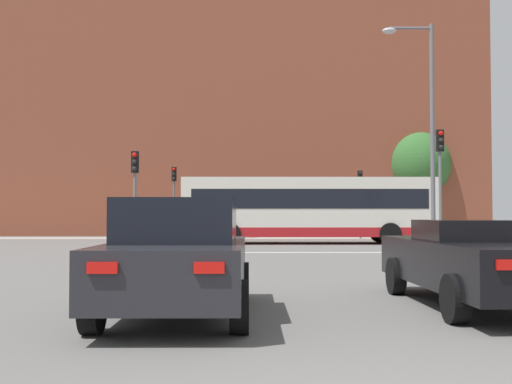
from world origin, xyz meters
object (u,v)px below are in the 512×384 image
Objects in this scene: car_saloon_left at (179,258)px; traffic_light_far_right at (360,193)px; bus_crossing_lead at (308,208)px; traffic_light_far_left at (174,190)px; street_lamp_junction at (425,116)px; pedestrian_walking_east at (244,222)px; car_roadster_right at (477,261)px; traffic_light_near_right at (440,170)px; traffic_light_near_left at (135,183)px; pedestrian_waiting at (425,221)px.

car_saloon_left is 1.13× the size of traffic_light_far_right.
traffic_light_far_right is at bearing -30.48° from bus_crossing_lead.
traffic_light_far_left is (-3.36, 27.30, 1.93)m from car_saloon_left.
traffic_light_far_left is at bearing 128.25° from street_lamp_junction.
pedestrian_walking_east is at bearing 88.63° from car_saloon_left.
car_roadster_right is 20.66m from bus_crossing_lead.
car_saloon_left is 0.97× the size of traffic_light_near_right.
car_saloon_left is at bearing -77.44° from traffic_light_near_left.
pedestrian_walking_east is (3.87, 13.82, -1.61)m from traffic_light_near_left.
traffic_light_near_left is 0.92× the size of traffic_light_far_left.
traffic_light_far_right is (2.76, 26.58, 1.93)m from car_roadster_right.
traffic_light_far_left is (-7.80, 26.40, 2.04)m from car_roadster_right.
traffic_light_far_left reaches higher than traffic_light_far_right.
bus_crossing_lead is 2.62× the size of traffic_light_near_right.
pedestrian_walking_east is at bearing 170.01° from traffic_light_far_right.
pedestrian_waiting reaches higher than car_roadster_right.
car_roadster_right is 26.79m from traffic_light_far_right.
bus_crossing_lead is at bearing 90.58° from car_roadster_right.
street_lamp_junction is 4.80× the size of pedestrian_waiting.
car_roadster_right is 0.60× the size of street_lamp_junction.
pedestrian_waiting is at bearing 43.60° from traffic_light_near_left.
traffic_light_far_right is at bearing 82.57° from car_roadster_right.
car_roadster_right is 1.28× the size of traffic_light_far_right.
street_lamp_junction is at bearing -51.75° from traffic_light_far_left.
street_lamp_junction is at bearing -136.78° from traffic_light_near_right.
pedestrian_waiting is (3.97, 1.12, -1.61)m from traffic_light_far_right.
traffic_light_near_left is 0.96× the size of traffic_light_far_right.
traffic_light_near_right is at bearing -130.69° from pedestrian_walking_east.
car_saloon_left reaches higher than car_roadster_right.
car_roadster_right is 14.33m from traffic_light_near_right.
bus_crossing_lead is 2.91× the size of traffic_light_far_left.
traffic_light_far_left reaches higher than pedestrian_walking_east.
street_lamp_junction is (-0.75, -0.70, 1.90)m from traffic_light_near_right.
street_lamp_junction is at bearing -155.21° from bus_crossing_lead.
traffic_light_far_left is 2.37× the size of pedestrian_waiting.
traffic_light_near_left is 2.18× the size of pedestrian_waiting.
bus_crossing_lead reaches higher than pedestrian_waiting.
traffic_light_far_left reaches higher than traffic_light_near_left.
bus_crossing_lead is 1.43× the size of street_lamp_junction.
traffic_light_near_right is 2.63× the size of pedestrian_waiting.
car_roadster_right is at bearing -104.39° from traffic_light_near_right.
traffic_light_near_right reaches higher than pedestrian_walking_east.
pedestrian_waiting is 1.08× the size of pedestrian_walking_east.
traffic_light_far_left is (-7.04, 5.78, 1.07)m from bus_crossing_lead.
street_lamp_junction reaches higher than pedestrian_walking_east.
car_roadster_right is 13.94m from street_lamp_junction.
traffic_light_far_left is at bearing 130.49° from pedestrian_walking_east.
pedestrian_walking_east is at bearing 19.43° from pedestrian_waiting.
car_roadster_right is 1.22× the size of traffic_light_far_left.
traffic_light_near_right is 0.55× the size of street_lamp_junction.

